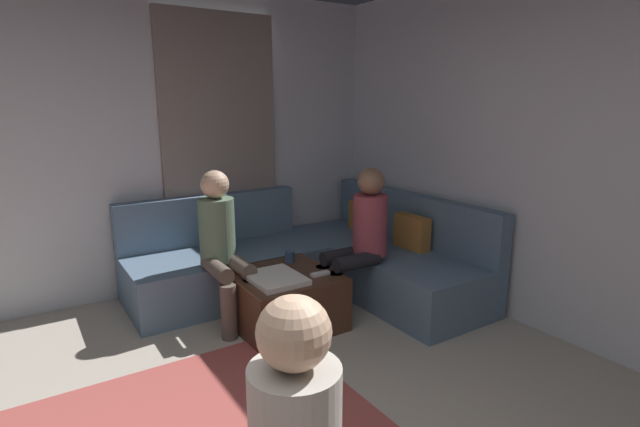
# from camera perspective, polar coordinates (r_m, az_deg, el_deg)

# --- Properties ---
(wall_back) EXTENTS (6.00, 0.12, 2.70)m
(wall_back) POSITION_cam_1_polar(r_m,az_deg,el_deg) (3.66, 33.00, 5.31)
(wall_back) COLOR silver
(wall_back) RESTS_ON ground_plane
(wall_left) EXTENTS (0.12, 6.00, 2.70)m
(wall_left) POSITION_cam_1_polar(r_m,az_deg,el_deg) (4.46, -28.03, 6.90)
(wall_left) COLOR silver
(wall_left) RESTS_ON ground_plane
(curtain_panel) EXTENTS (0.06, 1.10, 2.50)m
(curtain_panel) POSITION_cam_1_polar(r_m,az_deg,el_deg) (4.67, -11.64, 7.12)
(curtain_panel) COLOR gray
(curtain_panel) RESTS_ON ground_plane
(sectional_couch) EXTENTS (2.10, 2.55, 0.87)m
(sectional_couch) POSITION_cam_1_polar(r_m,az_deg,el_deg) (4.46, -0.47, -5.66)
(sectional_couch) COLOR slate
(sectional_couch) RESTS_ON ground_plane
(ottoman) EXTENTS (0.76, 0.76, 0.42)m
(ottoman) POSITION_cam_1_polar(r_m,az_deg,el_deg) (3.83, -4.28, -10.06)
(ottoman) COLOR #4C2D1E
(ottoman) RESTS_ON ground_plane
(folded_blanket) EXTENTS (0.44, 0.36, 0.04)m
(folded_blanket) POSITION_cam_1_polar(r_m,az_deg,el_deg) (3.61, -5.26, -7.62)
(folded_blanket) COLOR white
(folded_blanket) RESTS_ON ottoman
(coffee_mug) EXTENTS (0.08, 0.08, 0.10)m
(coffee_mug) POSITION_cam_1_polar(r_m,az_deg,el_deg) (4.00, -3.59, -5.08)
(coffee_mug) COLOR #334C72
(coffee_mug) RESTS_ON ottoman
(game_remote) EXTENTS (0.05, 0.15, 0.02)m
(game_remote) POSITION_cam_1_polar(r_m,az_deg,el_deg) (3.71, 0.02, -7.13)
(game_remote) COLOR white
(game_remote) RESTS_ON ottoman
(person_on_couch_back) EXTENTS (0.30, 0.60, 1.20)m
(person_on_couch_back) POSITION_cam_1_polar(r_m,az_deg,el_deg) (3.92, 4.80, -2.58)
(person_on_couch_back) COLOR black
(person_on_couch_back) RESTS_ON ground_plane
(person_on_couch_side) EXTENTS (0.60, 0.30, 1.20)m
(person_on_couch_side) POSITION_cam_1_polar(r_m,az_deg,el_deg) (3.81, -11.49, -3.26)
(person_on_couch_side) COLOR brown
(person_on_couch_side) RESTS_ON ground_plane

